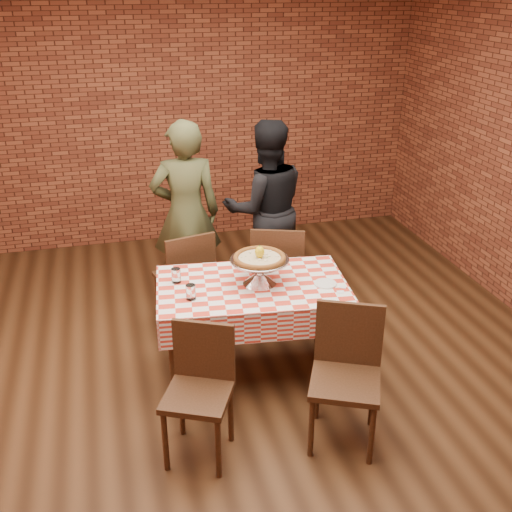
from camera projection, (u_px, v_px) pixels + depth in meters
name	position (u px, v px, depth m)	size (l,w,h in m)	color
ground	(228.00, 392.00, 4.45)	(6.00, 6.00, 0.00)	black
back_wall	(165.00, 111.00, 6.48)	(5.50, 5.50, 0.00)	#612A1B
table	(252.00, 331.00, 4.51)	(1.33, 0.80, 0.75)	#442717
tablecloth	(252.00, 299.00, 4.39)	(1.36, 0.83, 0.23)	red
pizza_stand	(260.00, 271.00, 4.32)	(0.43, 0.43, 0.19)	silver
pizza	(260.00, 258.00, 4.28)	(0.37, 0.37, 0.03)	beige
lemon	(260.00, 252.00, 4.26)	(0.07, 0.07, 0.09)	yellow
water_glass_left	(191.00, 292.00, 4.13)	(0.07, 0.07, 0.11)	white
water_glass_right	(176.00, 276.00, 4.36)	(0.07, 0.07, 0.11)	white
side_plate	(325.00, 284.00, 4.35)	(0.16, 0.16, 0.01)	white
sweetener_packet_a	(341.00, 292.00, 4.24)	(0.05, 0.04, 0.01)	white
sweetener_packet_b	(343.00, 287.00, 4.31)	(0.05, 0.04, 0.01)	white
condiment_caddy	(248.00, 260.00, 4.57)	(0.09, 0.07, 0.13)	silver
chair_near_left	(198.00, 398.00, 3.70)	(0.39, 0.39, 0.86)	#442717
chair_near_right	(345.00, 382.00, 3.81)	(0.43, 0.43, 0.91)	#442717
chair_far_left	(184.00, 278.00, 5.12)	(0.42, 0.42, 0.90)	#442717
chair_far_right	(278.00, 271.00, 5.22)	(0.44, 0.44, 0.92)	#442717
diner_olive	(186.00, 214.00, 5.40)	(0.61, 0.40, 1.68)	#444728
diner_black	(266.00, 209.00, 5.59)	(0.79, 0.62, 1.63)	black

